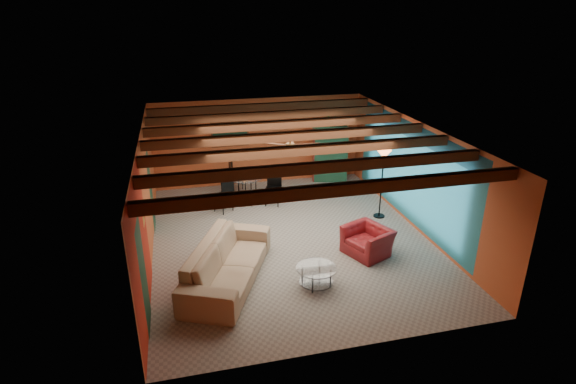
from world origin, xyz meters
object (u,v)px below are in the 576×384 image
object	(u,v)px
coffee_table	(316,276)
armoire	(329,154)
potted_plant	(330,119)
floor_lamp	(382,184)
dining_table	(245,184)
sofa	(228,262)
vase	(244,163)
armchair	(368,241)

from	to	relation	value
coffee_table	armoire	distance (m)	6.22
potted_plant	floor_lamp	bearing A→B (deg)	-81.58
armoire	potted_plant	distance (m)	1.14
coffee_table	dining_table	bearing A→B (deg)	99.28
armoire	sofa	bearing A→B (deg)	-111.57
vase	sofa	bearing A→B (deg)	-103.67
coffee_table	potted_plant	size ratio (longest dim) A/B	1.63
coffee_table	dining_table	distance (m)	4.65
vase	armoire	bearing A→B (deg)	22.62
coffee_table	floor_lamp	world-z (taller)	floor_lamp
floor_lamp	vase	distance (m)	3.84
armoire	potted_plant	xyz separation A→B (m)	(0.00, 0.00, 1.14)
armchair	coffee_table	size ratio (longest dim) A/B	1.20
armoire	vase	world-z (taller)	armoire
sofa	coffee_table	distance (m)	1.83
sofa	floor_lamp	bearing A→B (deg)	-39.54
coffee_table	vase	world-z (taller)	vase
floor_lamp	dining_table	bearing A→B (deg)	151.56
sofa	dining_table	size ratio (longest dim) A/B	1.39
armoire	coffee_table	bearing A→B (deg)	-95.29
armchair	armoire	size ratio (longest dim) A/B	0.56
dining_table	armoire	size ratio (longest dim) A/B	1.20
sofa	armoire	bearing A→B (deg)	-12.69
sofa	dining_table	xyz separation A→B (m)	(0.96, 3.97, 0.12)
coffee_table	vase	distance (m)	4.74
sofa	armchair	bearing A→B (deg)	-59.58
floor_lamp	potted_plant	size ratio (longest dim) A/B	3.72
vase	floor_lamp	bearing A→B (deg)	-28.44
dining_table	vase	distance (m)	0.65
coffee_table	vase	size ratio (longest dim) A/B	3.95
sofa	floor_lamp	xyz separation A→B (m)	(4.33, 2.14, 0.51)
armoire	floor_lamp	size ratio (longest dim) A/B	0.94
potted_plant	vase	xyz separation A→B (m)	(-2.92, -1.22, -0.81)
armchair	armoire	bearing A→B (deg)	148.52
potted_plant	coffee_table	bearing A→B (deg)	-110.57
armchair	coffee_table	xyz separation A→B (m)	(-1.51, -0.96, -0.11)
coffee_table	armoire	size ratio (longest dim) A/B	0.47
armoire	floor_lamp	bearing A→B (deg)	-66.30
dining_table	floor_lamp	size ratio (longest dim) A/B	1.13
dining_table	vase	bearing A→B (deg)	180.00
sofa	armoire	xyz separation A→B (m)	(3.88, 5.18, 0.45)
dining_table	potted_plant	size ratio (longest dim) A/B	4.18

